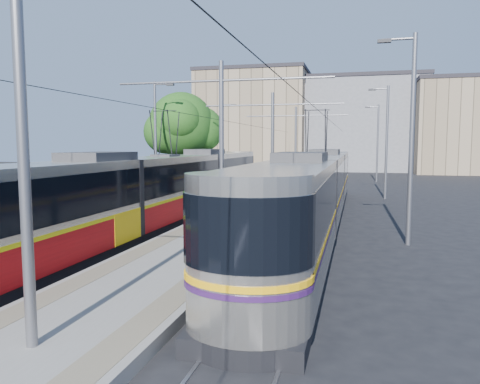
# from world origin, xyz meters

# --- Properties ---
(ground) EXTENTS (160.00, 160.00, 0.00)m
(ground) POSITION_xyz_m (0.00, 0.00, 0.00)
(ground) COLOR black
(ground) RESTS_ON ground
(platform) EXTENTS (4.00, 50.00, 0.30)m
(platform) POSITION_xyz_m (0.00, 17.00, 0.15)
(platform) COLOR gray
(platform) RESTS_ON ground
(tactile_strip_left) EXTENTS (0.70, 50.00, 0.01)m
(tactile_strip_left) POSITION_xyz_m (-1.45, 17.00, 0.30)
(tactile_strip_left) COLOR gray
(tactile_strip_left) RESTS_ON platform
(tactile_strip_right) EXTENTS (0.70, 50.00, 0.01)m
(tactile_strip_right) POSITION_xyz_m (1.45, 17.00, 0.30)
(tactile_strip_right) COLOR gray
(tactile_strip_right) RESTS_ON platform
(rails) EXTENTS (8.71, 70.00, 0.03)m
(rails) POSITION_xyz_m (0.00, 17.00, 0.02)
(rails) COLOR gray
(rails) RESTS_ON ground
(tram_left) EXTENTS (2.43, 30.74, 5.50)m
(tram_left) POSITION_xyz_m (-3.60, 10.49, 1.71)
(tram_left) COLOR black
(tram_left) RESTS_ON ground
(tram_right) EXTENTS (2.43, 30.52, 5.50)m
(tram_right) POSITION_xyz_m (3.60, 11.75, 1.86)
(tram_right) COLOR black
(tram_right) RESTS_ON ground
(catenary) EXTENTS (9.20, 70.00, 7.00)m
(catenary) POSITION_xyz_m (0.00, 14.15, 4.52)
(catenary) COLOR slate
(catenary) RESTS_ON platform
(street_lamps) EXTENTS (15.18, 38.22, 8.00)m
(street_lamps) POSITION_xyz_m (-0.00, 21.00, 4.18)
(street_lamps) COLOR slate
(street_lamps) RESTS_ON ground
(shelter) EXTENTS (0.64, 0.99, 2.11)m
(shelter) POSITION_xyz_m (1.15, 16.07, 1.41)
(shelter) COLOR black
(shelter) RESTS_ON platform
(tree) EXTENTS (5.31, 4.91, 7.72)m
(tree) POSITION_xyz_m (-6.81, 22.01, 5.22)
(tree) COLOR #382314
(tree) RESTS_ON ground
(building_left) EXTENTS (16.32, 12.24, 15.05)m
(building_left) POSITION_xyz_m (-10.00, 60.00, 7.53)
(building_left) COLOR tan
(building_left) RESTS_ON ground
(building_centre) EXTENTS (18.36, 14.28, 13.89)m
(building_centre) POSITION_xyz_m (6.00, 64.00, 6.95)
(building_centre) COLOR gray
(building_centre) RESTS_ON ground
(building_right) EXTENTS (14.28, 10.20, 12.69)m
(building_right) POSITION_xyz_m (20.00, 58.00, 6.36)
(building_right) COLOR tan
(building_right) RESTS_ON ground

